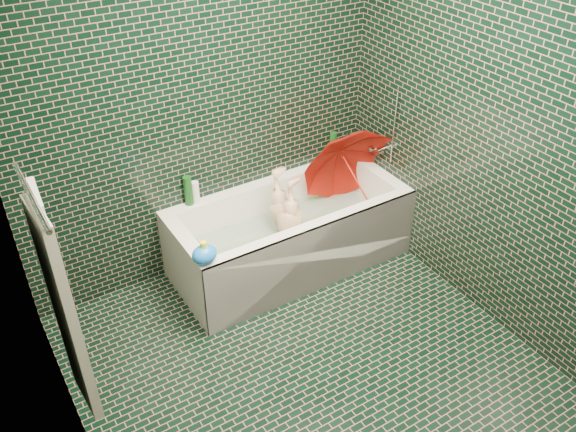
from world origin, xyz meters
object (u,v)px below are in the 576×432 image
bathtub (291,241)px  child (290,231)px  rubber_duck (338,152)px  bath_toy (205,254)px  umbrella (355,178)px

bathtub → child: bathtub is taller
child → rubber_duck: size_ratio=8.12×
bathtub → bath_toy: bearing=-159.9°
child → rubber_duck: rubber_duck is taller
rubber_duck → child: bearing=-165.1°
bathtub → bath_toy: bath_toy is taller
bath_toy → umbrella: bearing=14.5°
child → umbrella: umbrella is taller
bathtub → rubber_duck: (0.67, 0.36, 0.38)m
bathtub → rubber_duck: 0.85m
umbrella → bathtub: bearing=-166.8°
child → umbrella: 0.62m
bathtub → child: 0.10m
bath_toy → bathtub: bearing=22.9°
child → bath_toy: size_ratio=5.80×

